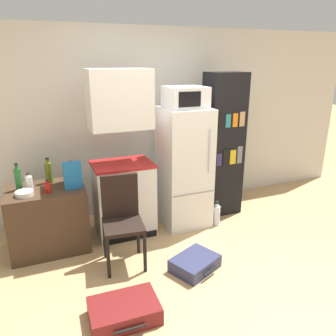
{
  "coord_description": "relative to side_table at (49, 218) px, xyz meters",
  "views": [
    {
      "loc": [
        -1.33,
        -2.27,
        2.06
      ],
      "look_at": [
        -0.09,
        0.85,
        0.94
      ],
      "focal_mm": 35.0,
      "sensor_mm": 36.0,
      "label": 1
    }
  ],
  "objects": [
    {
      "name": "ground_plane",
      "position": [
        1.35,
        -1.3,
        -0.36
      ],
      "size": [
        24.0,
        24.0,
        0.0
      ],
      "primitive_type": "plane",
      "color": "tan"
    },
    {
      "name": "wall_back",
      "position": [
        1.55,
        0.7,
        0.87
      ],
      "size": [
        6.4,
        0.1,
        2.47
      ],
      "color": "beige",
      "rests_on": "ground_plane"
    },
    {
      "name": "side_table",
      "position": [
        0.0,
        0.0,
        0.0
      ],
      "size": [
        0.82,
        0.61,
        0.73
      ],
      "color": "#422D1E",
      "rests_on": "ground_plane"
    },
    {
      "name": "kitchen_hutch",
      "position": [
        0.88,
        0.05,
        0.54
      ],
      "size": [
        0.7,
        0.52,
        1.97
      ],
      "color": "silver",
      "rests_on": "ground_plane"
    },
    {
      "name": "refrigerator",
      "position": [
        1.67,
        0.01,
        0.39
      ],
      "size": [
        0.57,
        0.61,
        1.51
      ],
      "color": "silver",
      "rests_on": "ground_plane"
    },
    {
      "name": "microwave",
      "position": [
        1.67,
        0.01,
        1.27
      ],
      "size": [
        0.47,
        0.43,
        0.25
      ],
      "color": "silver",
      "rests_on": "refrigerator"
    },
    {
      "name": "bookshelf",
      "position": [
        2.29,
        0.13,
        0.59
      ],
      "size": [
        0.49,
        0.36,
        1.91
      ],
      "color": "black",
      "rests_on": "ground_plane"
    },
    {
      "name": "bottle_blue_soda",
      "position": [
        0.31,
        0.06,
        0.47
      ],
      "size": [
        0.07,
        0.07,
        0.26
      ],
      "color": "#1E47A3",
      "rests_on": "side_table"
    },
    {
      "name": "bottle_green_tall",
      "position": [
        -0.25,
        0.06,
        0.49
      ],
      "size": [
        0.07,
        0.07,
        0.3
      ],
      "color": "#1E6028",
      "rests_on": "side_table"
    },
    {
      "name": "bottle_olive_oil",
      "position": [
        0.06,
        0.17,
        0.49
      ],
      "size": [
        0.08,
        0.08,
        0.3
      ],
      "color": "#566619",
      "rests_on": "side_table"
    },
    {
      "name": "bottle_milk_white",
      "position": [
        -0.15,
        0.04,
        0.44
      ],
      "size": [
        0.07,
        0.07,
        0.18
      ],
      "color": "white",
      "rests_on": "side_table"
    },
    {
      "name": "bottle_amber_beer",
      "position": [
        0.34,
        0.16,
        0.44
      ],
      "size": [
        0.06,
        0.06,
        0.18
      ],
      "color": "brown",
      "rests_on": "side_table"
    },
    {
      "name": "bottle_ketchup_red",
      "position": [
        0.03,
        -0.14,
        0.42
      ],
      "size": [
        0.07,
        0.07,
        0.14
      ],
      "color": "#AD1914",
      "rests_on": "side_table"
    },
    {
      "name": "bowl",
      "position": [
        -0.2,
        -0.14,
        0.39
      ],
      "size": [
        0.18,
        0.18,
        0.05
      ],
      "color": "silver",
      "rests_on": "side_table"
    },
    {
      "name": "cereal_box",
      "position": [
        0.29,
        -0.12,
        0.51
      ],
      "size": [
        0.19,
        0.07,
        0.3
      ],
      "color": "#1E66A8",
      "rests_on": "side_table"
    },
    {
      "name": "chair",
      "position": [
        0.71,
        -0.55,
        0.19
      ],
      "size": [
        0.44,
        0.44,
        0.94
      ],
      "rotation": [
        0.0,
        0.0,
        -0.11
      ],
      "color": "black",
      "rests_on": "ground_plane"
    },
    {
      "name": "suitcase_large_flat",
      "position": [
        0.5,
        -1.39,
        -0.29
      ],
      "size": [
        0.58,
        0.42,
        0.15
      ],
      "rotation": [
        0.0,
        0.0,
        -0.02
      ],
      "color": "maroon",
      "rests_on": "ground_plane"
    },
    {
      "name": "suitcase_small_flat",
      "position": [
        1.34,
        -1.0,
        -0.29
      ],
      "size": [
        0.56,
        0.51,
        0.14
      ],
      "rotation": [
        0.0,
        0.0,
        0.43
      ],
      "color": "navy",
      "rests_on": "ground_plane"
    },
    {
      "name": "water_bottle_front",
      "position": [
        2.03,
        -0.23,
        -0.22
      ],
      "size": [
        0.1,
        0.1,
        0.33
      ],
      "color": "silver",
      "rests_on": "ground_plane"
    }
  ]
}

